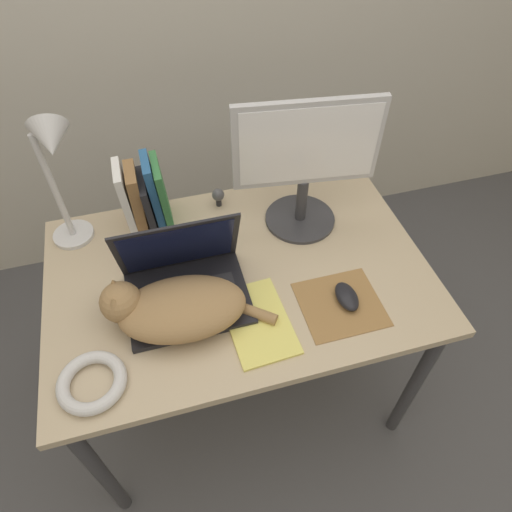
# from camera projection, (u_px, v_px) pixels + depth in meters

# --- Properties ---
(ground_plane) EXTENTS (12.00, 12.00, 0.00)m
(ground_plane) POSITION_uv_depth(u_px,v_px,m) (269.00, 475.00, 1.72)
(ground_plane) COLOR #4C4C51
(desk) EXTENTS (1.16, 0.78, 0.75)m
(desk) POSITION_uv_depth(u_px,v_px,m) (239.00, 288.00, 1.47)
(desk) COLOR tan
(desk) RESTS_ON ground_plane
(laptop) EXTENTS (0.35, 0.27, 0.27)m
(laptop) POSITION_uv_depth(u_px,v_px,m) (185.00, 283.00, 1.31)
(laptop) COLOR black
(laptop) RESTS_ON desk
(cat) EXTENTS (0.47, 0.24, 0.15)m
(cat) POSITION_uv_depth(u_px,v_px,m) (174.00, 307.00, 1.24)
(cat) COLOR #99754C
(cat) RESTS_ON desk
(external_monitor) EXTENTS (0.44, 0.24, 0.45)m
(external_monitor) POSITION_uv_depth(u_px,v_px,m) (306.00, 162.00, 1.38)
(external_monitor) COLOR #333338
(external_monitor) RESTS_ON desk
(mousepad) EXTENTS (0.23, 0.22, 0.00)m
(mousepad) POSITION_uv_depth(u_px,v_px,m) (340.00, 304.00, 1.32)
(mousepad) COLOR olive
(mousepad) RESTS_ON desk
(computer_mouse) EXTENTS (0.06, 0.11, 0.03)m
(computer_mouse) POSITION_uv_depth(u_px,v_px,m) (347.00, 296.00, 1.32)
(computer_mouse) COLOR black
(computer_mouse) RESTS_ON mousepad
(book_row) EXTENTS (0.15, 0.15, 0.25)m
(book_row) POSITION_uv_depth(u_px,v_px,m) (145.00, 197.00, 1.47)
(book_row) COLOR white
(book_row) RESTS_ON desk
(desk_lamp) EXTENTS (0.17, 0.17, 0.46)m
(desk_lamp) POSITION_uv_depth(u_px,v_px,m) (55.00, 163.00, 1.26)
(desk_lamp) COLOR silver
(desk_lamp) RESTS_ON desk
(cable_coil) EXTENTS (0.18, 0.18, 0.03)m
(cable_coil) POSITION_uv_depth(u_px,v_px,m) (92.00, 382.00, 1.14)
(cable_coil) COLOR silver
(cable_coil) RESTS_ON desk
(notepad) EXTENTS (0.18, 0.28, 0.01)m
(notepad) POSITION_uv_depth(u_px,v_px,m) (258.00, 321.00, 1.28)
(notepad) COLOR #E5DB6B
(notepad) RESTS_ON desk
(webcam) EXTENTS (0.04, 0.04, 0.07)m
(webcam) POSITION_uv_depth(u_px,v_px,m) (218.00, 196.00, 1.58)
(webcam) COLOR #232328
(webcam) RESTS_ON desk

